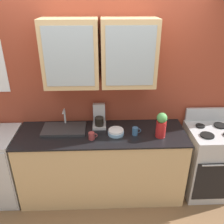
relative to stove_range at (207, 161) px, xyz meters
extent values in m
plane|color=brown|center=(-1.40, 0.00, -0.48)|extent=(10.00, 10.00, 0.00)
cube|color=#993D28|center=(-1.40, 0.38, 0.78)|extent=(4.29, 0.10, 2.50)
cube|color=tan|center=(-1.73, 0.16, 1.40)|extent=(0.61, 0.35, 0.74)
cube|color=#9EADB7|center=(-1.73, -0.02, 1.40)|extent=(0.52, 0.01, 0.63)
cube|color=tan|center=(-1.08, 0.16, 1.40)|extent=(0.61, 0.35, 0.74)
cube|color=#9EADB7|center=(-1.08, -0.02, 1.40)|extent=(0.52, 0.01, 0.63)
cube|color=tan|center=(-1.40, 0.00, -0.02)|extent=(2.06, 0.64, 0.92)
cube|color=black|center=(-1.40, 0.00, 0.45)|extent=(2.09, 0.67, 0.02)
cube|color=silver|center=(0.00, 0.00, -0.01)|extent=(0.58, 0.61, 0.94)
cube|color=black|center=(0.00, -0.31, -0.08)|extent=(0.54, 0.01, 0.56)
cylinder|color=silver|center=(0.00, -0.34, 0.20)|extent=(0.47, 0.02, 0.02)
cube|color=silver|center=(0.00, 0.29, 0.55)|extent=(0.55, 0.04, 0.18)
cylinder|color=black|center=(-0.13, -0.11, 0.47)|extent=(0.17, 0.17, 0.02)
cylinder|color=black|center=(-0.13, 0.11, 0.47)|extent=(0.12, 0.12, 0.02)
cylinder|color=black|center=(0.13, 0.11, 0.47)|extent=(0.16, 0.16, 0.02)
cube|color=#2D2D30|center=(-1.87, 0.09, 0.48)|extent=(0.54, 0.33, 0.03)
cylinder|color=silver|center=(-1.87, 0.23, 0.59)|extent=(0.02, 0.02, 0.20)
cylinder|color=silver|center=(-1.87, 0.17, 0.69)|extent=(0.02, 0.12, 0.02)
cylinder|color=#8CB7E0|center=(-1.23, -0.03, 0.48)|extent=(0.20, 0.20, 0.04)
cylinder|color=white|center=(-1.23, -0.03, 0.51)|extent=(0.18, 0.18, 0.04)
cylinder|color=#B21E1E|center=(-0.70, -0.10, 0.56)|extent=(0.12, 0.12, 0.20)
sphere|color=#4C994C|center=(-0.70, -0.10, 0.71)|extent=(0.12, 0.12, 0.12)
cylinder|color=#993838|center=(-1.52, -0.13, 0.50)|extent=(0.07, 0.07, 0.09)
torus|color=#993838|center=(-1.48, -0.13, 0.51)|extent=(0.06, 0.01, 0.06)
cylinder|color=#38608C|center=(-1.00, -0.05, 0.51)|extent=(0.07, 0.07, 0.10)
torus|color=#38608C|center=(-0.95, -0.05, 0.51)|extent=(0.06, 0.01, 0.06)
cube|color=#B7B7BC|center=(-1.43, 0.17, 0.48)|extent=(0.17, 0.20, 0.03)
cylinder|color=black|center=(-1.43, 0.15, 0.55)|extent=(0.11, 0.11, 0.11)
cube|color=#B7B7BC|center=(-1.43, 0.24, 0.62)|extent=(0.15, 0.06, 0.26)
camera|label=1|loc=(-1.37, -2.53, 2.00)|focal=38.55mm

